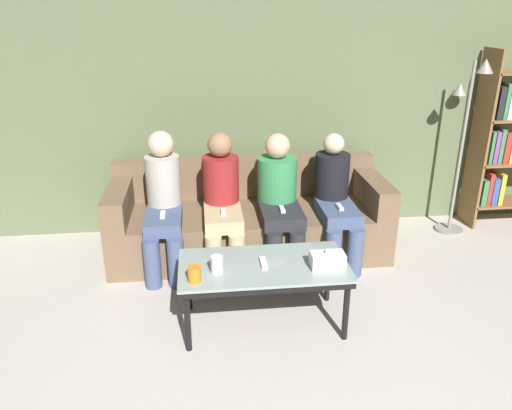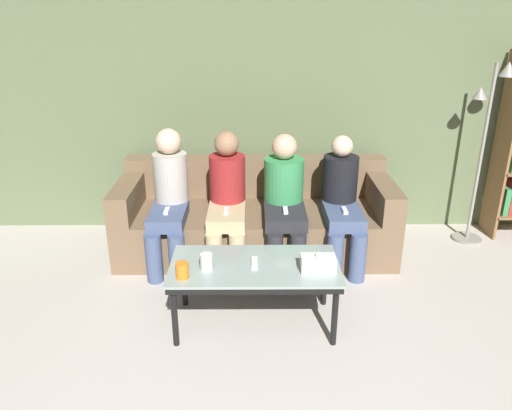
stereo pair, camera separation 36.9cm
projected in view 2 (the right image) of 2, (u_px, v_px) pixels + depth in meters
wall_back at (255, 92)px, 4.50m from camera, size 12.00×0.06×2.60m
couch at (256, 218)px, 4.39m from camera, size 2.34×0.89×0.76m
coffee_table at (255, 270)px, 3.28m from camera, size 1.11×0.57×0.46m
cup_near_left at (207, 262)px, 3.17m from camera, size 0.08×0.08×0.11m
cup_near_right at (182, 270)px, 3.08m from camera, size 0.08×0.08×0.10m
tissue_box at (318, 263)px, 3.16m from camera, size 0.22×0.12×0.13m
game_remote at (255, 263)px, 3.26m from camera, size 0.04×0.15×0.02m
standing_lamp at (486, 136)px, 4.28m from camera, size 0.31×0.26×1.61m
seated_person_left_end at (169, 197)px, 4.06m from camera, size 0.31×0.69×1.11m
seated_person_mid_left at (227, 197)px, 4.07m from camera, size 0.31×0.69×1.09m
seated_person_mid_right at (284, 197)px, 4.09m from camera, size 0.33×0.70×1.07m
seated_person_right_end at (342, 200)px, 4.08m from camera, size 0.31×0.69×1.05m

